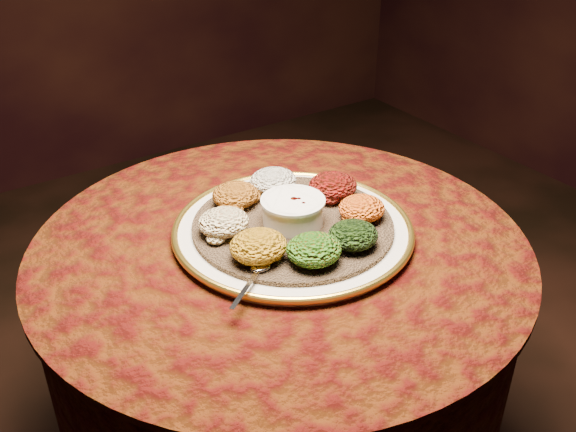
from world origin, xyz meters
TOP-DOWN VIEW (x-y plane):
  - table at (0.00, 0.00)m, footprint 0.96×0.96m
  - platter at (0.03, 0.00)m, footprint 0.50×0.50m
  - injera at (0.03, 0.00)m, footprint 0.47×0.47m
  - stew_bowl at (0.03, 0.00)m, footprint 0.12×0.12m
  - spoon at (-0.11, -0.10)m, footprint 0.12×0.09m
  - portion_ayib at (0.07, 0.13)m, footprint 0.10×0.09m
  - portion_kitfo at (0.16, 0.04)m, footprint 0.10×0.10m
  - portion_tikil at (0.15, -0.06)m, footprint 0.09×0.09m
  - portion_gomen at (0.08, -0.12)m, footprint 0.09×0.09m
  - portion_mixveg at (-0.01, -0.13)m, footprint 0.10×0.09m
  - portion_kik at (-0.09, -0.06)m, footprint 0.10×0.10m
  - portion_timatim at (-0.10, 0.04)m, footprint 0.10×0.09m
  - portion_shiro at (-0.03, 0.12)m, footprint 0.09×0.09m

SIDE VIEW (x-z plane):
  - table at x=0.00m, z-range 0.19..0.92m
  - platter at x=0.03m, z-range 0.73..0.76m
  - injera at x=0.03m, z-range 0.75..0.76m
  - spoon at x=-0.11m, z-range 0.76..0.77m
  - portion_tikil at x=0.15m, z-range 0.76..0.81m
  - portion_gomen at x=0.08m, z-range 0.76..0.81m
  - portion_shiro at x=-0.03m, z-range 0.76..0.81m
  - portion_timatim at x=-0.10m, z-range 0.76..0.81m
  - portion_mixveg at x=-0.01m, z-range 0.76..0.81m
  - portion_ayib at x=0.07m, z-range 0.76..0.81m
  - portion_kitfo at x=0.16m, z-range 0.76..0.81m
  - portion_kik at x=-0.09m, z-range 0.76..0.81m
  - stew_bowl at x=0.03m, z-range 0.77..0.82m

